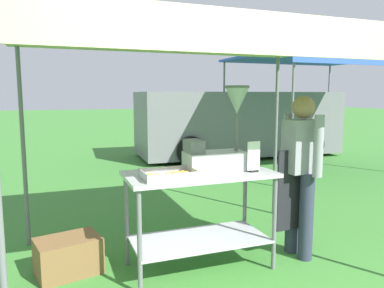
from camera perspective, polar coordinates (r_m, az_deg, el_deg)
ground_plane at (r=7.95m, az=-11.86°, el=-4.33°), size 70.00×70.00×0.00m
stall_canopy at (r=3.45m, az=0.61°, el=15.32°), size 3.29×2.16×2.16m
donut_cart at (r=3.46m, az=1.17°, el=-8.34°), size 1.36×0.66×0.91m
donut_tray at (r=3.16m, az=-3.47°, el=-4.89°), size 0.45×0.31×0.07m
donut_fryer at (r=3.45m, az=4.26°, el=0.20°), size 0.61×0.28×0.79m
menu_sign at (r=3.44m, az=9.47°, el=-2.25°), size 0.13×0.05×0.28m
vendor at (r=3.81m, az=16.38°, el=-3.54°), size 0.46×0.54×1.61m
supply_crate at (r=3.69m, az=-18.52°, el=-16.01°), size 0.62×0.50×0.33m
van_grey at (r=9.92m, az=7.00°, el=3.25°), size 5.32×2.27×1.69m
neighbour_tent at (r=8.48m, az=18.83°, el=12.16°), size 3.25×2.89×2.43m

